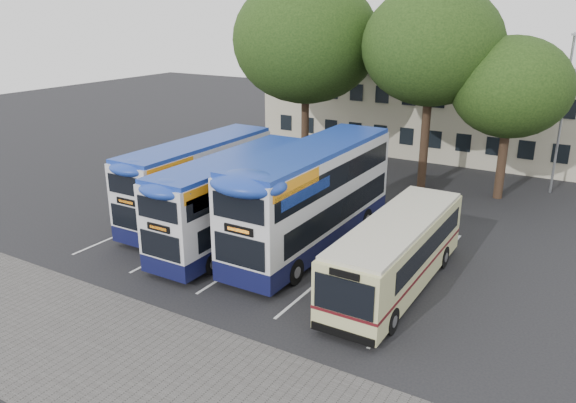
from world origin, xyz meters
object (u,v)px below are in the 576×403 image
(lamp_post, at_px, (563,106))
(tree_left, at_px, (306,40))
(tree_right, at_px, (511,88))
(tree_mid, at_px, (432,46))
(bus_dd_right, at_px, (313,193))
(bus_dd_left, at_px, (200,177))
(bus_dd_mid, at_px, (236,196))
(bus_single, at_px, (397,249))

(lamp_post, xyz_separation_m, tree_left, (-14.98, -2.86, 3.29))
(tree_right, bearing_deg, tree_left, -178.94)
(tree_mid, relative_size, tree_right, 1.30)
(lamp_post, distance_m, bus_dd_right, 16.57)
(bus_dd_left, xyz_separation_m, bus_dd_mid, (3.38, -1.57, 0.01))
(bus_single, bearing_deg, tree_mid, 104.21)
(bus_single, bearing_deg, bus_dd_mid, 176.78)
(tree_left, relative_size, bus_dd_mid, 1.26)
(tree_mid, distance_m, bus_dd_left, 14.90)
(tree_left, bearing_deg, bus_dd_left, -89.00)
(bus_dd_right, height_order, bus_single, bus_dd_right)
(tree_mid, distance_m, tree_right, 4.86)
(lamp_post, height_order, bus_dd_right, lamp_post)
(tree_mid, relative_size, bus_dd_left, 1.20)
(lamp_post, xyz_separation_m, bus_single, (-3.54, -16.01, -3.51))
(tree_right, relative_size, bus_dd_left, 0.92)
(tree_left, distance_m, bus_dd_right, 14.41)
(bus_single, bearing_deg, tree_right, 85.35)
(lamp_post, xyz_separation_m, tree_mid, (-6.85, -2.93, 3.20))
(tree_left, relative_size, bus_dd_left, 1.27)
(lamp_post, distance_m, bus_dd_left, 20.56)
(bus_dd_mid, xyz_separation_m, bus_dd_right, (3.19, 1.40, 0.30))
(lamp_post, relative_size, tree_left, 0.73)
(tree_mid, bearing_deg, tree_right, 3.95)
(bus_dd_mid, distance_m, bus_single, 7.91)
(bus_dd_left, distance_m, bus_single, 11.44)
(tree_right, bearing_deg, lamp_post, 47.02)
(tree_right, xyz_separation_m, bus_single, (-1.09, -13.38, -4.67))
(tree_mid, relative_size, bus_dd_mid, 1.19)
(tree_right, height_order, bus_dd_mid, tree_right)
(tree_right, relative_size, bus_dd_mid, 0.92)
(tree_left, distance_m, bus_dd_left, 12.72)
(tree_left, bearing_deg, bus_single, -48.98)
(tree_right, distance_m, bus_dd_mid, 16.23)
(lamp_post, bearing_deg, tree_mid, -156.82)
(lamp_post, xyz_separation_m, bus_dd_left, (-14.78, -14.00, -2.85))
(bus_dd_left, distance_m, bus_dd_right, 6.58)
(lamp_post, bearing_deg, bus_dd_right, -120.10)
(tree_left, xyz_separation_m, bus_single, (11.44, -13.15, -6.81))
(bus_dd_right, bearing_deg, bus_single, -21.53)
(bus_dd_mid, bearing_deg, tree_mid, 70.17)
(tree_left, height_order, tree_mid, tree_left)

